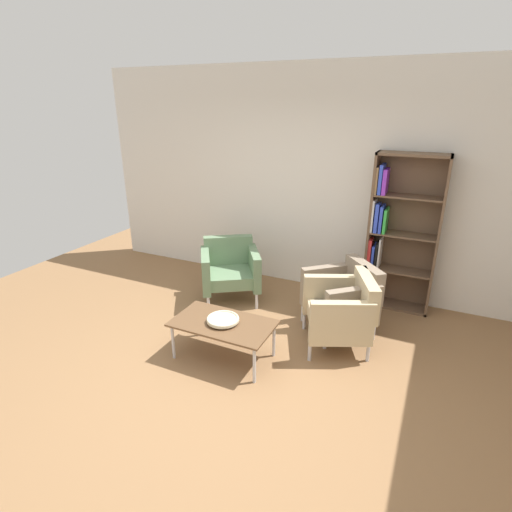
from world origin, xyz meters
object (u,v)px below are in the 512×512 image
at_px(armchair_by_bookshelf, 342,310).
at_px(coffee_table_low, 223,325).
at_px(bookshelf_tall, 396,234).
at_px(armchair_corner_red, 344,296).
at_px(decorative_bowl, 223,319).
at_px(armchair_spare_guest, 230,268).

bearing_deg(armchair_by_bookshelf, coffee_table_low, -78.09).
relative_size(bookshelf_tall, armchair_corner_red, 2.00).
relative_size(coffee_table_low, decorative_bowl, 3.12).
distance_m(bookshelf_tall, armchair_by_bookshelf, 1.33).
xyz_separation_m(bookshelf_tall, armchair_spare_guest, (-1.91, -0.70, -0.53)).
bearing_deg(coffee_table_low, bookshelf_tall, 54.96).
distance_m(coffee_table_low, armchair_by_bookshelf, 1.24).
bearing_deg(decorative_bowl, armchair_by_bookshelf, 35.96).
bearing_deg(armchair_by_bookshelf, armchair_corner_red, 166.45).
height_order(coffee_table_low, armchair_by_bookshelf, armchair_by_bookshelf).
relative_size(decorative_bowl, armchair_by_bookshelf, 0.35).
xyz_separation_m(bookshelf_tall, decorative_bowl, (-1.33, -1.90, -0.51)).
xyz_separation_m(decorative_bowl, armchair_spare_guest, (-0.58, 1.20, -0.02)).
relative_size(bookshelf_tall, coffee_table_low, 1.90).
xyz_separation_m(coffee_table_low, armchair_by_bookshelf, (1.01, 0.73, 0.05)).
height_order(bookshelf_tall, armchair_spare_guest, bookshelf_tall).
relative_size(coffee_table_low, armchair_by_bookshelf, 1.10).
height_order(bookshelf_tall, armchair_by_bookshelf, bookshelf_tall).
xyz_separation_m(coffee_table_low, armchair_corner_red, (0.95, 1.04, 0.05)).
relative_size(decorative_bowl, armchair_corner_red, 0.34).
distance_m(coffee_table_low, armchair_corner_red, 1.41).
xyz_separation_m(armchair_by_bookshelf, armchair_spare_guest, (-1.59, 0.47, 0.00)).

